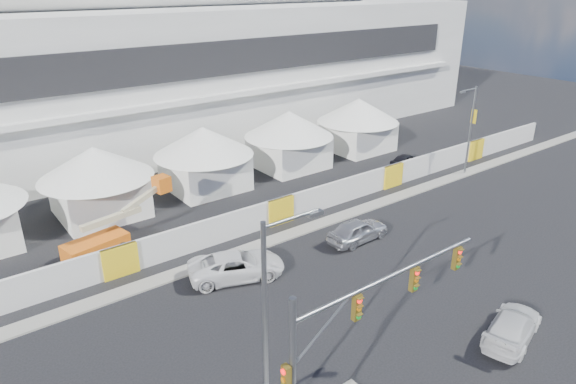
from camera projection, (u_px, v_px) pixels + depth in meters
ground at (359, 366)px, 23.98m from camera, size 160.00×160.00×0.00m
far_curb at (424, 187)px, 44.28m from camera, size 80.00×1.20×0.12m
stadium at (153, 51)px, 55.75m from camera, size 80.00×24.80×21.98m
tent_row at (153, 163)px, 40.73m from camera, size 53.40×8.40×5.40m
hoarding_fence at (280, 211)px, 37.61m from camera, size 70.00×0.25×2.00m
scaffold_tower at (416, 59)px, 73.74m from camera, size 4.40×4.40×12.00m
sedan_silver at (358, 230)px, 35.12m from camera, size 1.97×4.68×1.58m
pickup_curb at (237, 265)px, 30.81m from camera, size 4.46×6.33×1.60m
pickup_near at (512, 326)px, 25.56m from camera, size 3.23×5.24×1.42m
lot_car_b at (406, 160)px, 49.22m from camera, size 1.92×3.85×1.26m
traffic_mast at (337, 355)px, 18.40m from camera, size 9.73×0.72×7.39m
streetlight_median at (271, 321)px, 18.18m from camera, size 2.59×0.26×9.35m
streetlight_curb at (470, 125)px, 45.54m from camera, size 2.41×0.54×8.12m
boom_lift at (107, 238)px, 33.47m from camera, size 8.13×2.53×4.04m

